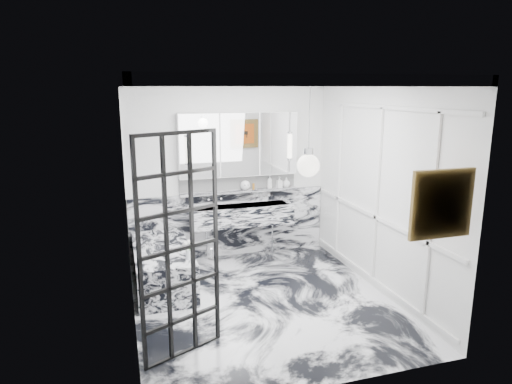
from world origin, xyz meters
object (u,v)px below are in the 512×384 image
object	(u,v)px
crittall_door	(180,249)
mirror_cabinet	(239,145)
bathtub	(163,266)
trough_sink	(242,215)

from	to	relation	value
crittall_door	mirror_cabinet	size ratio (longest dim) A/B	1.20
crittall_door	bathtub	xyz separation A→B (m)	(-0.03, 1.76, -0.87)
crittall_door	mirror_cabinet	world-z (taller)	mirror_cabinet
trough_sink	bathtub	distance (m)	1.55
crittall_door	bathtub	distance (m)	1.96
crittall_door	mirror_cabinet	xyz separation A→B (m)	(1.29, 2.59, 0.68)
crittall_door	mirror_cabinet	distance (m)	2.97
bathtub	crittall_door	bearing A→B (deg)	-88.89
trough_sink	mirror_cabinet	xyz separation A→B (m)	(-0.00, 0.17, 1.09)
trough_sink	mirror_cabinet	distance (m)	1.10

